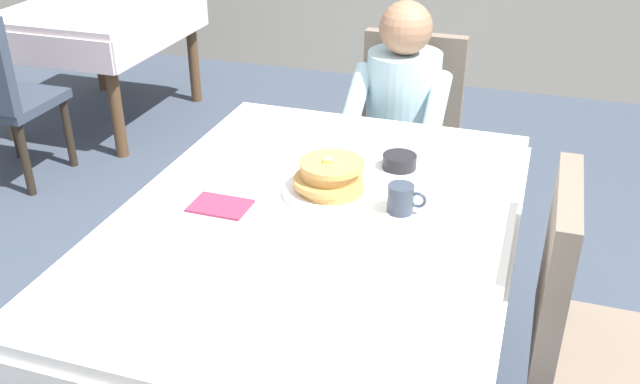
{
  "coord_description": "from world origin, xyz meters",
  "views": [
    {
      "loc": [
        0.56,
        -1.66,
        1.75
      ],
      "look_at": [
        0.0,
        0.04,
        0.79
      ],
      "focal_mm": 39.58,
      "sensor_mm": 36.0,
      "label": 1
    }
  ],
  "objects_px": {
    "fork_left_of_plate": "(269,186)",
    "chair_right_side": "(585,325)",
    "syrup_pitcher": "(281,157)",
    "diner_person": "(400,112)",
    "bowl_butter": "(399,161)",
    "breakfast_stack": "(330,176)",
    "plate_breakfast": "(330,191)",
    "chair_diner": "(406,129)",
    "knife_right_of_plate": "(390,205)",
    "spoon_near_edge": "(277,251)",
    "dining_table_main": "(315,240)",
    "cup_coffee": "(401,199)",
    "background_table_far": "(99,24)"
  },
  "relations": [
    {
      "from": "dining_table_main",
      "to": "plate_breakfast",
      "type": "distance_m",
      "value": 0.16
    },
    {
      "from": "diner_person",
      "to": "bowl_butter",
      "type": "relative_size",
      "value": 10.18
    },
    {
      "from": "spoon_near_edge",
      "to": "dining_table_main",
      "type": "bearing_deg",
      "value": 73.75
    },
    {
      "from": "dining_table_main",
      "to": "spoon_near_edge",
      "type": "relative_size",
      "value": 10.16
    },
    {
      "from": "dining_table_main",
      "to": "knife_right_of_plate",
      "type": "bearing_deg",
      "value": 29.46
    },
    {
      "from": "fork_left_of_plate",
      "to": "syrup_pitcher",
      "type": "bearing_deg",
      "value": 1.26
    },
    {
      "from": "chair_diner",
      "to": "background_table_far",
      "type": "xyz_separation_m",
      "value": [
        -2.08,
        0.81,
        0.09
      ]
    },
    {
      "from": "spoon_near_edge",
      "to": "diner_person",
      "type": "bearing_deg",
      "value": 78.91
    },
    {
      "from": "plate_breakfast",
      "to": "chair_diner",
      "type": "bearing_deg",
      "value": 88.63
    },
    {
      "from": "cup_coffee",
      "to": "knife_right_of_plate",
      "type": "xyz_separation_m",
      "value": [
        -0.04,
        0.02,
        -0.04
      ]
    },
    {
      "from": "bowl_butter",
      "to": "knife_right_of_plate",
      "type": "height_order",
      "value": "bowl_butter"
    },
    {
      "from": "background_table_far",
      "to": "fork_left_of_plate",
      "type": "bearing_deg",
      "value": -45.0
    },
    {
      "from": "chair_right_side",
      "to": "cup_coffee",
      "type": "xyz_separation_m",
      "value": [
        -0.54,
        0.09,
        0.25
      ]
    },
    {
      "from": "diner_person",
      "to": "bowl_butter",
      "type": "distance_m",
      "value": 0.67
    },
    {
      "from": "syrup_pitcher",
      "to": "spoon_near_edge",
      "type": "xyz_separation_m",
      "value": [
        0.17,
        -0.47,
        -0.04
      ]
    },
    {
      "from": "breakfast_stack",
      "to": "bowl_butter",
      "type": "relative_size",
      "value": 1.93
    },
    {
      "from": "diner_person",
      "to": "knife_right_of_plate",
      "type": "xyz_separation_m",
      "value": [
        0.17,
        -0.9,
        0.07
      ]
    },
    {
      "from": "chair_right_side",
      "to": "spoon_near_edge",
      "type": "bearing_deg",
      "value": -74.58
    },
    {
      "from": "plate_breakfast",
      "to": "diner_person",
      "type": "bearing_deg",
      "value": 88.38
    },
    {
      "from": "diner_person",
      "to": "cup_coffee",
      "type": "bearing_deg",
      "value": 102.25
    },
    {
      "from": "chair_right_side",
      "to": "plate_breakfast",
      "type": "height_order",
      "value": "chair_right_side"
    },
    {
      "from": "plate_breakfast",
      "to": "fork_left_of_plate",
      "type": "bearing_deg",
      "value": -173.99
    },
    {
      "from": "syrup_pitcher",
      "to": "background_table_far",
      "type": "height_order",
      "value": "syrup_pitcher"
    },
    {
      "from": "fork_left_of_plate",
      "to": "plate_breakfast",
      "type": "bearing_deg",
      "value": -87.31
    },
    {
      "from": "diner_person",
      "to": "breakfast_stack",
      "type": "distance_m",
      "value": 0.89
    },
    {
      "from": "dining_table_main",
      "to": "chair_diner",
      "type": "distance_m",
      "value": 1.18
    },
    {
      "from": "fork_left_of_plate",
      "to": "chair_right_side",
      "type": "bearing_deg",
      "value": -99.88
    },
    {
      "from": "bowl_butter",
      "to": "plate_breakfast",
      "type": "bearing_deg",
      "value": -124.16
    },
    {
      "from": "bowl_butter",
      "to": "breakfast_stack",
      "type": "bearing_deg",
      "value": -124.05
    },
    {
      "from": "syrup_pitcher",
      "to": "knife_right_of_plate",
      "type": "height_order",
      "value": "syrup_pitcher"
    },
    {
      "from": "plate_breakfast",
      "to": "knife_right_of_plate",
      "type": "xyz_separation_m",
      "value": [
        0.19,
        -0.02,
        -0.01
      ]
    },
    {
      "from": "plate_breakfast",
      "to": "bowl_butter",
      "type": "height_order",
      "value": "bowl_butter"
    },
    {
      "from": "dining_table_main",
      "to": "chair_diner",
      "type": "xyz_separation_m",
      "value": [
        0.03,
        1.17,
        -0.12
      ]
    },
    {
      "from": "spoon_near_edge",
      "to": "background_table_far",
      "type": "relative_size",
      "value": 0.13
    },
    {
      "from": "dining_table_main",
      "to": "chair_right_side",
      "type": "bearing_deg",
      "value": 0.0
    },
    {
      "from": "chair_diner",
      "to": "cup_coffee",
      "type": "relative_size",
      "value": 8.23
    },
    {
      "from": "knife_right_of_plate",
      "to": "spoon_near_edge",
      "type": "distance_m",
      "value": 0.4
    },
    {
      "from": "cup_coffee",
      "to": "background_table_far",
      "type": "xyz_separation_m",
      "value": [
        -2.29,
        1.89,
        -0.16
      ]
    },
    {
      "from": "breakfast_stack",
      "to": "spoon_near_edge",
      "type": "xyz_separation_m",
      "value": [
        -0.04,
        -0.35,
        -0.06
      ]
    },
    {
      "from": "diner_person",
      "to": "plate_breakfast",
      "type": "relative_size",
      "value": 4.0
    },
    {
      "from": "chair_right_side",
      "to": "cup_coffee",
      "type": "bearing_deg",
      "value": -99.0
    },
    {
      "from": "background_table_far",
      "to": "syrup_pitcher",
      "type": "bearing_deg",
      "value": -42.99
    },
    {
      "from": "cup_coffee",
      "to": "knife_right_of_plate",
      "type": "height_order",
      "value": "cup_coffee"
    },
    {
      "from": "chair_diner",
      "to": "fork_left_of_plate",
      "type": "height_order",
      "value": "chair_diner"
    },
    {
      "from": "bowl_butter",
      "to": "spoon_near_edge",
      "type": "xyz_separation_m",
      "value": [
        -0.2,
        -0.59,
        -0.02
      ]
    },
    {
      "from": "dining_table_main",
      "to": "syrup_pitcher",
      "type": "xyz_separation_m",
      "value": [
        -0.2,
        0.25,
        0.13
      ]
    },
    {
      "from": "knife_right_of_plate",
      "to": "diner_person",
      "type": "bearing_deg",
      "value": 5.93
    },
    {
      "from": "syrup_pitcher",
      "to": "diner_person",
      "type": "bearing_deg",
      "value": 73.58
    },
    {
      "from": "chair_diner",
      "to": "fork_left_of_plate",
      "type": "relative_size",
      "value": 5.17
    },
    {
      "from": "dining_table_main",
      "to": "fork_left_of_plate",
      "type": "bearing_deg",
      "value": 149.37
    }
  ]
}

